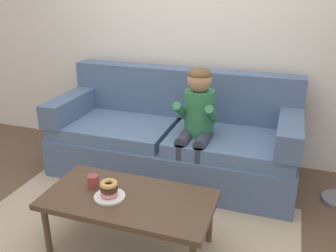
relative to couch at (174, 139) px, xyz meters
The scene contains 12 objects.
ground 0.92m from the couch, 90.78° to the right, with size 10.00×10.00×0.00m, color brown.
wall_back 1.19m from the couch, 91.21° to the left, with size 8.00×0.10×2.80m, color silver.
area_rug 1.15m from the couch, 90.60° to the right, with size 2.44×1.61×0.01m, color tan.
couch is the anchor object (origin of this frame).
coffee_table 1.16m from the couch, 87.34° to the right, with size 1.15×0.59×0.42m.
person_child 0.47m from the couch, 37.67° to the right, with size 0.34×0.58×1.10m.
plate 1.20m from the couch, 93.09° to the right, with size 0.21×0.21×0.01m, color white.
donut 1.20m from the couch, 93.09° to the right, with size 0.12×0.12×0.04m, color pink.
donut_second 1.21m from the couch, 93.09° to the right, with size 0.12×0.12×0.04m, color #422619.
donut_third 1.21m from the couch, 93.09° to the right, with size 0.12×0.12×0.04m, color tan.
mug 1.14m from the couch, 101.87° to the right, with size 0.08×0.08×0.09m, color #993D38.
toy_controller 1.04m from the couch, 130.83° to the right, with size 0.23×0.09×0.05m.
Camera 1 is at (0.99, -2.20, 1.77)m, focal length 38.87 mm.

